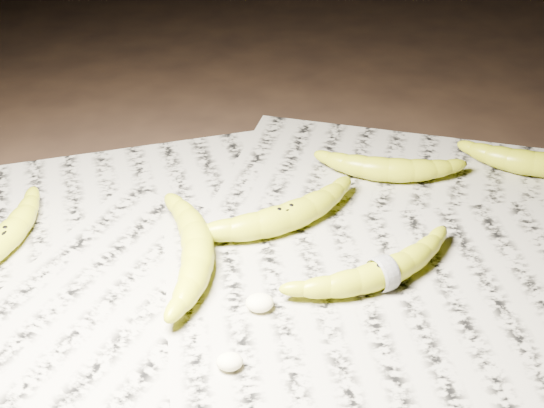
{
  "coord_description": "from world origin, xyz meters",
  "views": [
    {
      "loc": [
        -0.02,
        -0.74,
        0.57
      ],
      "look_at": [
        0.02,
        0.05,
        0.05
      ],
      "focal_mm": 50.0,
      "sensor_mm": 36.0,
      "label": 1
    }
  ],
  "objects": [
    {
      "name": "newspaper_patch",
      "position": [
        0.04,
        0.02,
        0.0
      ],
      "size": [
        0.9,
        0.7,
        0.01
      ],
      "primitive_type": "cube",
      "color": "#A19C8A",
      "rests_on": "ground"
    },
    {
      "name": "flesh_chunk_c",
      "position": [
        0.12,
        -0.07,
        0.02
      ],
      "size": [
        0.03,
        0.02,
        0.02
      ],
      "primitive_type": "ellipsoid",
      "color": "#FFF7C5",
      "rests_on": "newspaper_patch"
    },
    {
      "name": "banana_taped",
      "position": [
        0.14,
        -0.06,
        0.03
      ],
      "size": [
        0.21,
        0.14,
        0.03
      ],
      "primitive_type": null,
      "rotation": [
        0.0,
        0.0,
        0.46
      ],
      "color": "#A9B516",
      "rests_on": "newspaper_patch"
    },
    {
      "name": "flesh_chunk_a",
      "position": [
        -0.0,
        -0.09,
        0.02
      ],
      "size": [
        0.03,
        0.03,
        0.02
      ],
      "primitive_type": "ellipsoid",
      "color": "#FFF7C5",
      "rests_on": "newspaper_patch"
    },
    {
      "name": "banana_left_b",
      "position": [
        -0.07,
        -0.01,
        0.03
      ],
      "size": [
        0.07,
        0.21,
        0.04
      ],
      "primitive_type": null,
      "rotation": [
        0.0,
        0.0,
        1.62
      ],
      "color": "#A9B516",
      "rests_on": "newspaper_patch"
    },
    {
      "name": "measuring_tape",
      "position": [
        0.14,
        -0.06,
        0.03
      ],
      "size": [
        0.02,
        0.04,
        0.04
      ],
      "primitive_type": "torus",
      "rotation": [
        0.0,
        1.57,
        0.46
      ],
      "color": "white",
      "rests_on": "newspaper_patch"
    },
    {
      "name": "banana_upper_b",
      "position": [
        0.4,
        0.17,
        0.03
      ],
      "size": [
        0.19,
        0.11,
        0.04
      ],
      "primitive_type": null,
      "rotation": [
        0.0,
        0.0,
        -0.33
      ],
      "color": "#A9B516",
      "rests_on": "newspaper_patch"
    },
    {
      "name": "banana_center",
      "position": [
        0.04,
        0.06,
        0.03
      ],
      "size": [
        0.22,
        0.15,
        0.04
      ],
      "primitive_type": null,
      "rotation": [
        0.0,
        0.0,
        0.47
      ],
      "color": "#A9B516",
      "rests_on": "newspaper_patch"
    },
    {
      "name": "banana_upper_a",
      "position": [
        0.19,
        0.17,
        0.03
      ],
      "size": [
        0.19,
        0.09,
        0.04
      ],
      "primitive_type": null,
      "rotation": [
        0.0,
        0.0,
        -0.2
      ],
      "color": "#A9B516",
      "rests_on": "newspaper_patch"
    },
    {
      "name": "banana_left_a",
      "position": [
        -0.31,
        0.03,
        0.03
      ],
      "size": [
        0.13,
        0.2,
        0.03
      ],
      "primitive_type": null,
      "rotation": [
        0.0,
        0.0,
        1.16
      ],
      "color": "#A9B516",
      "rests_on": "newspaper_patch"
    },
    {
      "name": "flesh_chunk_b",
      "position": [
        -0.03,
        -0.18,
        0.02
      ],
      "size": [
        0.03,
        0.02,
        0.02
      ],
      "primitive_type": "ellipsoid",
      "color": "#FFF7C5",
      "rests_on": "newspaper_patch"
    },
    {
      "name": "ground",
      "position": [
        0.0,
        0.0,
        0.0
      ],
      "size": [
        3.0,
        3.0,
        0.0
      ],
      "primitive_type": "plane",
      "color": "black",
      "rests_on": "ground"
    }
  ]
}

